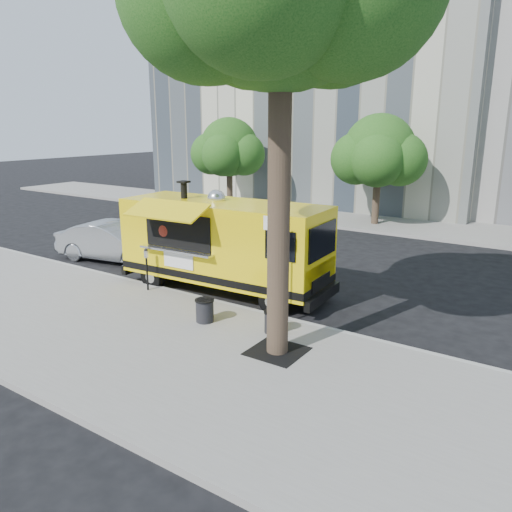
% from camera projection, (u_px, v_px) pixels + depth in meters
% --- Properties ---
extents(ground, '(120.00, 120.00, 0.00)m').
position_uv_depth(ground, '(252.00, 300.00, 15.03)').
color(ground, black).
rests_on(ground, ground).
extents(sidewalk, '(60.00, 6.00, 0.15)m').
position_uv_depth(sidewalk, '(157.00, 346.00, 11.80)').
color(sidewalk, gray).
rests_on(sidewalk, ground).
extents(curb, '(60.00, 0.14, 0.16)m').
position_uv_depth(curb, '(234.00, 307.00, 14.27)').
color(curb, '#999993').
rests_on(curb, ground).
extents(far_sidewalk, '(60.00, 5.00, 0.15)m').
position_uv_depth(far_sidewalk, '(398.00, 224.00, 25.84)').
color(far_sidewalk, gray).
rests_on(far_sidewalk, ground).
extents(building_left, '(22.00, 14.00, 24.00)m').
position_uv_depth(building_left, '(337.00, 19.00, 33.87)').
color(building_left, beige).
rests_on(building_left, ground).
extents(tree_well, '(1.20, 1.20, 0.02)m').
position_uv_depth(tree_well, '(277.00, 351.00, 11.35)').
color(tree_well, black).
rests_on(tree_well, sidewalk).
extents(far_tree_a, '(3.42, 3.42, 5.36)m').
position_uv_depth(far_tree_a, '(229.00, 147.00, 29.30)').
color(far_tree_a, '#33261C').
rests_on(far_tree_a, far_sidewalk).
extents(far_tree_b, '(3.60, 3.60, 5.50)m').
position_uv_depth(far_tree_b, '(379.00, 151.00, 24.77)').
color(far_tree_b, '#33261C').
rests_on(far_tree_b, far_sidewalk).
extents(sign_post, '(0.28, 0.06, 3.00)m').
position_uv_depth(sign_post, '(268.00, 261.00, 12.48)').
color(sign_post, silver).
rests_on(sign_post, sidewalk).
extents(parking_meter, '(0.11, 0.11, 1.33)m').
position_uv_depth(parking_meter, '(147.00, 264.00, 15.31)').
color(parking_meter, black).
rests_on(parking_meter, sidewalk).
extents(food_truck, '(6.97, 3.44, 3.39)m').
position_uv_depth(food_truck, '(223.00, 243.00, 15.40)').
color(food_truck, yellow).
rests_on(food_truck, ground).
extents(sedan, '(4.76, 2.41, 1.50)m').
position_uv_depth(sedan, '(114.00, 242.00, 19.17)').
color(sedan, '#9FA1A5').
rests_on(sedan, ground).
extents(trash_bin_left, '(0.46, 0.46, 0.55)m').
position_uv_depth(trash_bin_left, '(273.00, 321.00, 12.31)').
color(trash_bin_left, black).
rests_on(trash_bin_left, sidewalk).
extents(trash_bin_right, '(0.51, 0.51, 0.61)m').
position_uv_depth(trash_bin_right, '(205.00, 310.00, 12.99)').
color(trash_bin_right, black).
rests_on(trash_bin_right, sidewalk).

